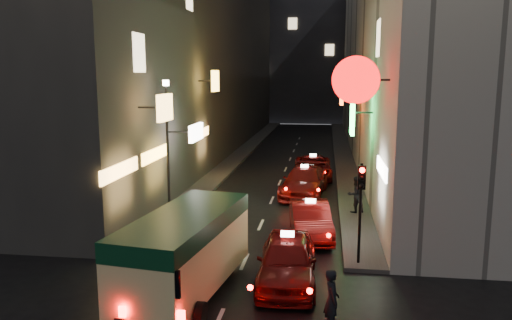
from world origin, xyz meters
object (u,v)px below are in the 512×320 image
at_px(taxi_near, 287,256).
at_px(pedestrian_crossing, 332,296).
at_px(minibus, 186,245).
at_px(lamp_post, 167,140).
at_px(traffic_light, 361,192).

height_order(taxi_near, pedestrian_crossing, taxi_near).
bearing_deg(minibus, lamp_post, 111.28).
relative_size(traffic_light, lamp_post, 0.56).
distance_m(minibus, taxi_near, 3.31).
relative_size(taxi_near, lamp_post, 0.92).
bearing_deg(minibus, taxi_near, 25.28).
xyz_separation_m(taxi_near, pedestrian_crossing, (1.38, -2.83, 0.04)).
bearing_deg(minibus, pedestrian_crossing, -18.67).
distance_m(pedestrian_crossing, traffic_light, 4.88).
xyz_separation_m(taxi_near, lamp_post, (-5.85, 6.15, 2.82)).
xyz_separation_m(minibus, traffic_light, (5.27, 3.00, 1.07)).
distance_m(minibus, lamp_post, 8.35).
bearing_deg(traffic_light, lamp_post, 151.09).
bearing_deg(lamp_post, taxi_near, -46.42).
bearing_deg(taxi_near, pedestrian_crossing, -64.06).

